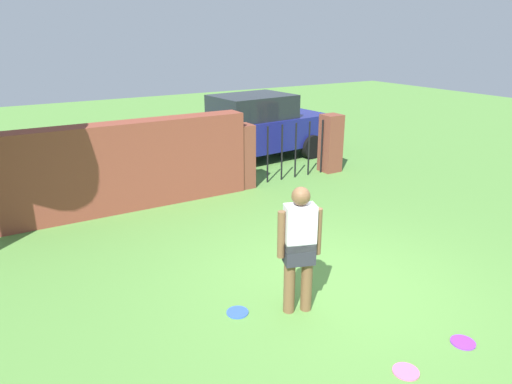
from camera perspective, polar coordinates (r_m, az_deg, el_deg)
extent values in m
plane|color=#568C3D|center=(6.55, 9.77, -11.45)|extent=(40.00, 40.00, 0.00)
cube|color=brown|center=(9.26, -15.41, 3.06)|extent=(4.81, 0.50, 1.70)
cylinder|color=brown|center=(5.78, 4.10, -10.76)|extent=(0.14, 0.14, 0.85)
cylinder|color=brown|center=(5.84, 6.22, -10.51)|extent=(0.14, 0.14, 0.85)
cube|color=#2D2D38|center=(5.64, 5.28, -7.33)|extent=(0.41, 0.33, 0.28)
cube|color=silver|center=(5.50, 5.38, -4.29)|extent=(0.41, 0.33, 0.55)
sphere|color=brown|center=(5.36, 5.51, -0.51)|extent=(0.22, 0.22, 0.22)
cylinder|color=brown|center=(5.47, 3.09, -5.22)|extent=(0.09, 0.09, 0.58)
cylinder|color=brown|center=(5.60, 7.57, -4.79)|extent=(0.09, 0.09, 0.58)
cube|color=brown|center=(10.20, -1.70, 4.36)|extent=(0.44, 0.44, 1.40)
cube|color=brown|center=(11.57, 9.10, 5.90)|extent=(0.44, 0.44, 1.40)
cylinder|color=black|center=(10.35, -0.39, 4.29)|extent=(0.04, 0.04, 1.30)
cylinder|color=black|center=(10.54, 1.43, 4.56)|extent=(0.04, 0.04, 1.30)
cylinder|color=black|center=(10.74, 3.18, 4.82)|extent=(0.04, 0.04, 1.30)
cylinder|color=black|center=(10.96, 4.86, 5.07)|extent=(0.04, 0.04, 1.30)
cylinder|color=black|center=(11.18, 6.48, 5.30)|extent=(0.04, 0.04, 1.30)
cylinder|color=black|center=(11.41, 8.03, 5.52)|extent=(0.04, 0.04, 1.30)
cube|color=navy|center=(12.50, -0.45, 7.22)|extent=(4.34, 2.07, 0.80)
cube|color=#1E2328|center=(12.37, -0.45, 10.40)|extent=(2.13, 1.67, 0.60)
cylinder|color=black|center=(11.17, -3.62, 3.61)|extent=(0.66, 0.28, 0.64)
cylinder|color=black|center=(12.59, -7.80, 5.27)|extent=(0.66, 0.28, 0.64)
cylinder|color=black|center=(12.78, 6.81, 5.52)|extent=(0.66, 0.28, 0.64)
cylinder|color=black|center=(14.04, 2.10, 6.88)|extent=(0.66, 0.28, 0.64)
cylinder|color=blue|center=(5.96, -2.27, -14.47)|extent=(0.27, 0.27, 0.02)
cylinder|color=pink|center=(5.33, 17.83, -20.15)|extent=(0.27, 0.27, 0.02)
cylinder|color=purple|center=(5.94, 23.95, -16.44)|extent=(0.27, 0.27, 0.02)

